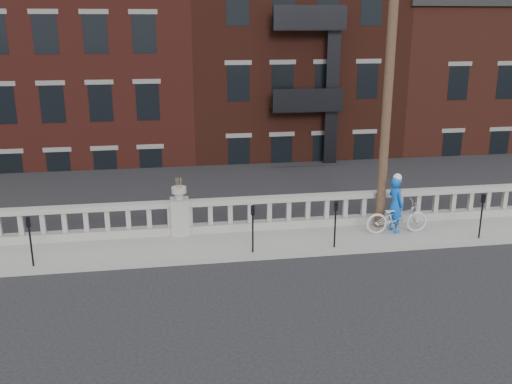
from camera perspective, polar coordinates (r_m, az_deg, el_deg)
ground at (r=13.96m, az=-6.93°, el=-10.41°), size 120.00×120.00×0.00m
sidewalk at (r=16.66m, az=-7.41°, el=-5.52°), size 32.00×2.20×0.15m
balustrade at (r=17.35m, az=-7.60°, el=-2.61°), size 28.00×0.34×1.03m
planter_pedestal at (r=17.29m, az=-7.63°, el=-2.02°), size 0.55×0.55×1.76m
lower_level at (r=35.69m, az=-7.89°, el=10.58°), size 80.00×44.00×20.80m
utility_pole at (r=17.36m, az=13.25°, el=12.64°), size 1.60×0.28×10.00m
parking_meter_a at (r=15.94m, az=-21.67°, el=-4.11°), size 0.10×0.09×1.36m
parking_meter_b at (r=15.70m, az=-0.33°, el=-3.18°), size 0.10×0.09×1.36m
parking_meter_c at (r=16.22m, az=7.94°, el=-2.69°), size 0.10×0.09×1.36m
parking_meter_d at (r=18.01m, az=21.66°, el=-1.77°), size 0.10×0.09×1.36m
bicycle at (r=17.79m, az=13.90°, el=-2.44°), size 1.92×0.71×1.00m
cyclist at (r=17.78m, az=13.78°, el=-1.22°), size 0.57×0.72×1.72m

